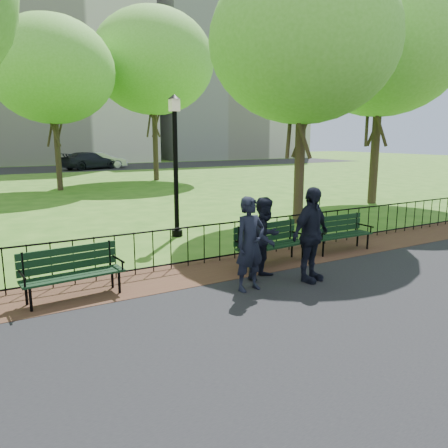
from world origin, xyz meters
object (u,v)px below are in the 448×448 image
sedan_dark (90,161)px  tree_far_e (153,62)px  park_bench_left_a (71,267)px  person_right (311,235)px  park_bench_right_a (339,230)px  tree_near_e (304,42)px  person_left (250,244)px  lamppost (176,161)px  tree_mid_e (382,46)px  sedan_silver (101,160)px  tree_far_c (52,70)px  park_bench_main (264,240)px  person_mid (265,238)px

sedan_dark → tree_far_e: bearing=166.4°
park_bench_left_a → person_right: (4.21, -1.39, 0.38)m
park_bench_right_a → tree_near_e: tree_near_e is taller
person_left → sedan_dark: (4.92, 32.92, -0.12)m
lamppost → sedan_dark: bearing=81.4°
tree_mid_e → park_bench_right_a: bearing=-143.7°
park_bench_left_a → lamppost: bearing=40.1°
park_bench_right_a → sedan_dark: 31.69m
tree_far_e → sedan_silver: 14.40m
person_right → sedan_dark: bearing=68.3°
tree_near_e → tree_mid_e: tree_mid_e is taller
park_bench_left_a → park_bench_right_a: size_ratio=1.04×
park_bench_left_a → sedan_dark: bearing=71.4°
person_right → sedan_silver: 33.98m
lamppost → person_right: size_ratio=2.12×
tree_far_c → lamppost: bearing=-86.2°
park_bench_main → tree_near_e: 7.26m
person_mid → sedan_dark: bearing=65.1°
park_bench_main → person_left: person_left is taller
tree_far_e → person_left: 22.64m
park_bench_main → tree_far_c: size_ratio=0.20×
park_bench_left_a → tree_mid_e: tree_mid_e is taller
lamppost → tree_near_e: 5.53m
park_bench_right_a → person_mid: (-2.82, -0.83, 0.28)m
park_bench_right_a → tree_far_e: bearing=82.6°
sedan_silver → person_right: bearing=176.3°
park_bench_right_a → tree_near_e: (1.49, 3.36, 5.10)m
tree_far_e → sedan_dark: (-1.41, 12.19, -6.66)m
tree_far_c → sedan_silver: 17.50m
tree_near_e → sedan_silver: bearing=87.8°
lamppost → sedan_silver: size_ratio=0.88×
park_bench_left_a → tree_near_e: tree_near_e is taller
tree_far_c → park_bench_main: bearing=-85.6°
tree_far_e → person_mid: (-5.68, -20.30, -6.59)m
park_bench_left_a → park_bench_right_a: (6.39, 0.03, -0.01)m
tree_near_e → park_bench_main: bearing=-137.6°
park_bench_left_a → tree_far_e: (9.25, 19.50, 6.86)m
sedan_silver → tree_far_c: bearing=162.3°
tree_far_e → person_mid: tree_far_e is taller
lamppost → tree_far_e: (5.64, 15.92, 5.28)m
tree_mid_e → lamppost: bearing=-170.5°
tree_far_c → tree_mid_e: bearing=-47.1°
park_bench_right_a → tree_far_e: 20.84m
park_bench_main → person_left: bearing=-139.7°
tree_mid_e → person_right: 12.65m
tree_far_c → person_left: size_ratio=5.07×
park_bench_main → person_right: 1.34m
person_right → sedan_dark: (3.62, 33.08, -0.18)m
park_bench_left_a → person_mid: size_ratio=1.08×
park_bench_main → lamppost: bearing=91.8°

